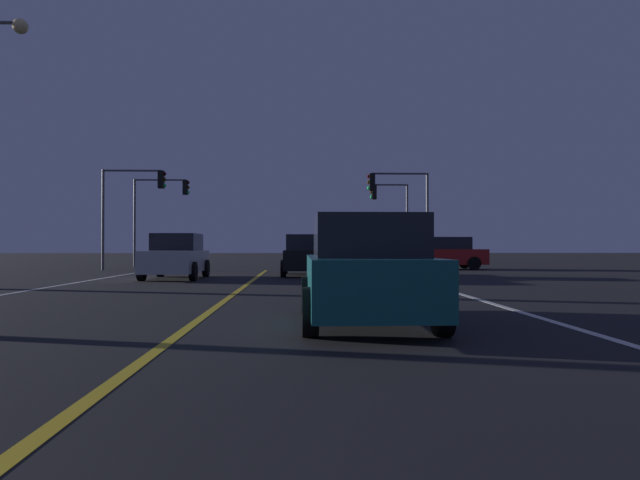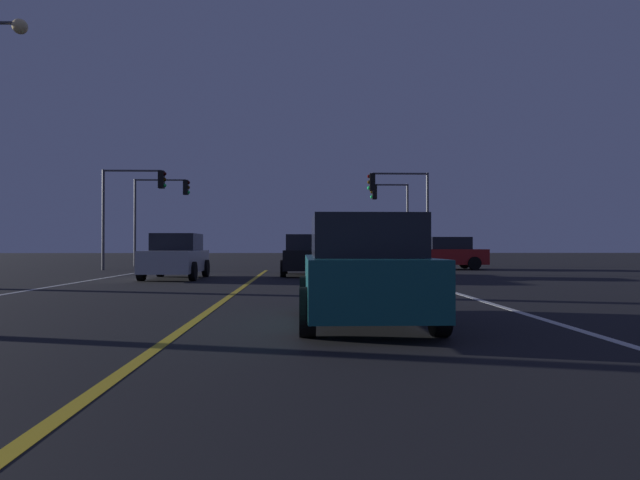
{
  "view_description": "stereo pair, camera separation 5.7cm",
  "coord_description": "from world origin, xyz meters",
  "views": [
    {
      "loc": [
        1.68,
        1.4,
        1.23
      ],
      "look_at": [
        2.61,
        27.1,
        1.5
      ],
      "focal_mm": 31.72,
      "sensor_mm": 36.0,
      "label": 1
    },
    {
      "loc": [
        1.73,
        1.4,
        1.23
      ],
      "look_at": [
        2.61,
        27.1,
        1.5
      ],
      "focal_mm": 31.72,
      "sensor_mm": 36.0,
      "label": 2
    }
  ],
  "objects": [
    {
      "name": "traffic_light_far_left",
      "position": [
        -6.71,
        35.97,
        3.96
      ],
      "size": [
        3.38,
        0.36,
        5.3
      ],
      "color": "#4C4C51",
      "rests_on": "ground"
    },
    {
      "name": "car_lead_same_lane",
      "position": [
        2.72,
        10.32,
        0.82
      ],
      "size": [
        2.02,
        4.3,
        1.7
      ],
      "rotation": [
        0.0,
        0.0,
        1.57
      ],
      "color": "black",
      "rests_on": "ground"
    },
    {
      "name": "traffic_light_far_right",
      "position": [
        7.21,
        35.97,
        3.74
      ],
      "size": [
        2.38,
        0.36,
        5.05
      ],
      "rotation": [
        0.0,
        0.0,
        3.14
      ],
      "color": "#4C4C51",
      "rests_on": "ground"
    },
    {
      "name": "car_ahead_far",
      "position": [
        1.94,
        25.05,
        0.82
      ],
      "size": [
        2.02,
        4.3,
        1.7
      ],
      "rotation": [
        0.0,
        0.0,
        1.57
      ],
      "color": "black",
      "rests_on": "ground"
    },
    {
      "name": "car_crossing_side",
      "position": [
        9.36,
        30.99,
        0.82
      ],
      "size": [
        4.3,
        2.02,
        1.7
      ],
      "rotation": [
        0.0,
        0.0,
        3.14
      ],
      "color": "black",
      "rests_on": "ground"
    },
    {
      "name": "traffic_light_near_right",
      "position": [
        6.77,
        30.47,
        3.77
      ],
      "size": [
        3.21,
        0.36,
        5.04
      ],
      "rotation": [
        0.0,
        0.0,
        3.14
      ],
      "color": "#4C4C51",
      "rests_on": "ground"
    },
    {
      "name": "traffic_light_near_left",
      "position": [
        -6.75,
        30.47,
        3.83
      ],
      "size": [
        3.26,
        0.36,
        5.13
      ],
      "color": "#4C4C51",
      "rests_on": "ground"
    },
    {
      "name": "lane_center_divider",
      "position": [
        0.0,
        11.99,
        0.0
      ],
      "size": [
        0.16,
        35.97,
        0.01
      ],
      "primitive_type": "cube",
      "color": "gold",
      "rests_on": "ground"
    },
    {
      "name": "car_oncoming",
      "position": [
        -2.97,
        22.85,
        0.82
      ],
      "size": [
        2.02,
        4.3,
        1.7
      ],
      "rotation": [
        0.0,
        0.0,
        -1.57
      ],
      "color": "black",
      "rests_on": "ground"
    },
    {
      "name": "lane_edge_right",
      "position": [
        5.8,
        11.99,
        0.0
      ],
      "size": [
        0.16,
        35.97,
        0.01
      ],
      "primitive_type": "cube",
      "color": "silver",
      "rests_on": "ground"
    }
  ]
}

